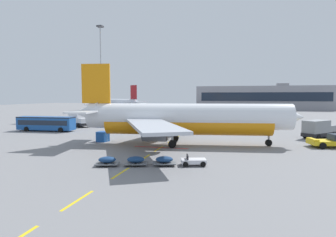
{
  "coord_description": "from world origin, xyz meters",
  "views": [
    {
      "loc": [
        29.05,
        -16.0,
        7.35
      ],
      "look_at": [
        18.06,
        25.79,
        3.85
      ],
      "focal_mm": 30.11,
      "sensor_mm": 36.0,
      "label": 1
    }
  ],
  "objects_px": {
    "apron_shuttle_bus": "(46,123)",
    "fuel_service_truck": "(79,120)",
    "pushback_tug": "(333,141)",
    "catering_truck": "(319,129)",
    "apron_light_mast_near": "(101,62)",
    "baggage_train": "(150,161)",
    "uld_cargo_container": "(103,137)",
    "airliner_foreground": "(183,119)",
    "airliner_far_center": "(118,104)"
  },
  "relations": [
    {
      "from": "baggage_train",
      "to": "airliner_foreground",
      "type": "bearing_deg",
      "value": 86.69
    },
    {
      "from": "airliner_foreground",
      "to": "uld_cargo_container",
      "type": "distance_m",
      "value": 13.51
    },
    {
      "from": "baggage_train",
      "to": "apron_light_mast_near",
      "type": "distance_m",
      "value": 66.86
    },
    {
      "from": "apron_shuttle_bus",
      "to": "fuel_service_truck",
      "type": "xyz_separation_m",
      "value": [
        1.68,
        9.49,
        -0.1
      ]
    },
    {
      "from": "apron_light_mast_near",
      "to": "uld_cargo_container",
      "type": "bearing_deg",
      "value": -61.86
    },
    {
      "from": "airliner_foreground",
      "to": "catering_truck",
      "type": "bearing_deg",
      "value": 29.84
    },
    {
      "from": "apron_light_mast_near",
      "to": "baggage_train",
      "type": "bearing_deg",
      "value": -57.63
    },
    {
      "from": "apron_shuttle_bus",
      "to": "baggage_train",
      "type": "distance_m",
      "value": 37.51
    },
    {
      "from": "airliner_far_center",
      "to": "baggage_train",
      "type": "relative_size",
      "value": 2.64
    },
    {
      "from": "pushback_tug",
      "to": "catering_truck",
      "type": "xyz_separation_m",
      "value": [
        0.23,
        8.94,
        0.74
      ]
    },
    {
      "from": "pushback_tug",
      "to": "apron_light_mast_near",
      "type": "height_order",
      "value": "apron_light_mast_near"
    },
    {
      "from": "apron_shuttle_bus",
      "to": "baggage_train",
      "type": "height_order",
      "value": "apron_shuttle_bus"
    },
    {
      "from": "fuel_service_truck",
      "to": "apron_light_mast_near",
      "type": "distance_m",
      "value": 28.68
    },
    {
      "from": "pushback_tug",
      "to": "apron_light_mast_near",
      "type": "bearing_deg",
      "value": 146.24
    },
    {
      "from": "fuel_service_truck",
      "to": "baggage_train",
      "type": "xyz_separation_m",
      "value": [
        28.53,
        -31.7,
        -1.11
      ]
    },
    {
      "from": "uld_cargo_container",
      "to": "baggage_train",
      "type": "bearing_deg",
      "value": -46.46
    },
    {
      "from": "airliner_foreground",
      "to": "apron_shuttle_bus",
      "type": "xyz_separation_m",
      "value": [
        -30.98,
        8.78,
        -2.2
      ]
    },
    {
      "from": "apron_shuttle_bus",
      "to": "fuel_service_truck",
      "type": "relative_size",
      "value": 1.69
    },
    {
      "from": "airliner_foreground",
      "to": "fuel_service_truck",
      "type": "relative_size",
      "value": 4.83
    },
    {
      "from": "apron_shuttle_bus",
      "to": "catering_truck",
      "type": "distance_m",
      "value": 52.49
    },
    {
      "from": "airliner_far_center",
      "to": "uld_cargo_container",
      "type": "relative_size",
      "value": 17.19
    },
    {
      "from": "catering_truck",
      "to": "uld_cargo_container",
      "type": "bearing_deg",
      "value": -159.82
    },
    {
      "from": "baggage_train",
      "to": "apron_light_mast_near",
      "type": "height_order",
      "value": "apron_light_mast_near"
    },
    {
      "from": "apron_shuttle_bus",
      "to": "uld_cargo_container",
      "type": "bearing_deg",
      "value": -27.28
    },
    {
      "from": "apron_light_mast_near",
      "to": "pushback_tug",
      "type": "bearing_deg",
      "value": -33.76
    },
    {
      "from": "pushback_tug",
      "to": "apron_shuttle_bus",
      "type": "height_order",
      "value": "apron_shuttle_bus"
    },
    {
      "from": "apron_shuttle_bus",
      "to": "fuel_service_truck",
      "type": "height_order",
      "value": "fuel_service_truck"
    },
    {
      "from": "airliner_far_center",
      "to": "baggage_train",
      "type": "distance_m",
      "value": 99.35
    },
    {
      "from": "airliner_far_center",
      "to": "catering_truck",
      "type": "height_order",
      "value": "airliner_far_center"
    },
    {
      "from": "fuel_service_truck",
      "to": "pushback_tug",
      "type": "bearing_deg",
      "value": -16.5
    },
    {
      "from": "airliner_foreground",
      "to": "baggage_train",
      "type": "distance_m",
      "value": 13.87
    },
    {
      "from": "airliner_foreground",
      "to": "baggage_train",
      "type": "bearing_deg",
      "value": -93.31
    },
    {
      "from": "baggage_train",
      "to": "airliner_far_center",
      "type": "bearing_deg",
      "value": 116.69
    },
    {
      "from": "pushback_tug",
      "to": "baggage_train",
      "type": "distance_m",
      "value": 27.61
    },
    {
      "from": "airliner_foreground",
      "to": "apron_shuttle_bus",
      "type": "bearing_deg",
      "value": 164.17
    },
    {
      "from": "airliner_foreground",
      "to": "baggage_train",
      "type": "relative_size",
      "value": 3.01
    },
    {
      "from": "airliner_far_center",
      "to": "fuel_service_truck",
      "type": "distance_m",
      "value": 59.27
    },
    {
      "from": "fuel_service_truck",
      "to": "uld_cargo_container",
      "type": "bearing_deg",
      "value": -49.15
    },
    {
      "from": "pushback_tug",
      "to": "apron_shuttle_bus",
      "type": "relative_size",
      "value": 0.53
    },
    {
      "from": "baggage_train",
      "to": "uld_cargo_container",
      "type": "bearing_deg",
      "value": 133.54
    },
    {
      "from": "catering_truck",
      "to": "uld_cargo_container",
      "type": "height_order",
      "value": "catering_truck"
    },
    {
      "from": "uld_cargo_container",
      "to": "fuel_service_truck",
      "type": "bearing_deg",
      "value": 130.85
    },
    {
      "from": "airliner_foreground",
      "to": "catering_truck",
      "type": "relative_size",
      "value": 5.19
    },
    {
      "from": "catering_truck",
      "to": "baggage_train",
      "type": "bearing_deg",
      "value": -130.78
    },
    {
      "from": "airliner_far_center",
      "to": "catering_truck",
      "type": "xyz_separation_m",
      "value": [
        66.77,
        -63.01,
        -2.15
      ]
    },
    {
      "from": "pushback_tug",
      "to": "baggage_train",
      "type": "relative_size",
      "value": 0.56
    },
    {
      "from": "catering_truck",
      "to": "apron_light_mast_near",
      "type": "relative_size",
      "value": 0.23
    },
    {
      "from": "apron_shuttle_bus",
      "to": "uld_cargo_container",
      "type": "xyz_separation_m",
      "value": [
        17.85,
        -9.2,
        -0.95
      ]
    },
    {
      "from": "airliner_foreground",
      "to": "pushback_tug",
      "type": "xyz_separation_m",
      "value": [
        21.16,
        3.33,
        -3.05
      ]
    },
    {
      "from": "catering_truck",
      "to": "apron_light_mast_near",
      "type": "bearing_deg",
      "value": 153.07
    }
  ]
}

